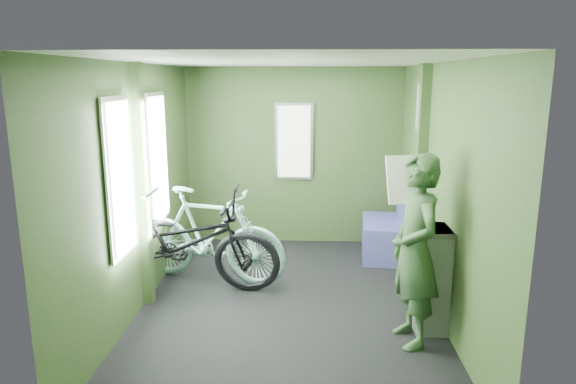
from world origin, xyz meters
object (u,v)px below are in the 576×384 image
at_px(passenger, 415,251).
at_px(waste_box, 431,279).
at_px(bicycle_mint, 210,281).
at_px(bench_seat, 385,234).
at_px(bicycle_black, 185,290).

height_order(passenger, waste_box, passenger).
height_order(bicycle_mint, bench_seat, bench_seat).
xyz_separation_m(passenger, waste_box, (0.20, 0.25, -0.34)).
relative_size(bicycle_black, passenger, 1.26).
xyz_separation_m(bicycle_mint, passenger, (1.93, -1.23, 0.80)).
distance_m(bicycle_mint, waste_box, 2.39).
bearing_deg(bicycle_mint, waste_box, -99.70).
xyz_separation_m(bicycle_black, bicycle_mint, (0.22, 0.26, 0.00)).
bearing_deg(bench_seat, passenger, -87.59).
bearing_deg(bicycle_mint, bicycle_black, 155.59).
bearing_deg(bicycle_black, passenger, -109.46).
relative_size(bicycle_mint, bench_seat, 1.84).
distance_m(bicycle_black, bench_seat, 2.53).
bearing_deg(bench_seat, bicycle_mint, -151.16).
relative_size(passenger, waste_box, 1.73).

